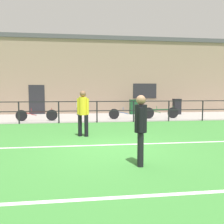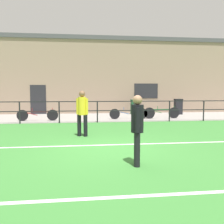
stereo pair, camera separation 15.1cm
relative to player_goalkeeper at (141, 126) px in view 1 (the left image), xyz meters
The scene contains 14 objects.
ground 1.84m from the player_goalkeeper, 106.77° to the left, with size 60.00×44.00×0.04m, color #387A33.
field_line_touchline 2.36m from the player_goalkeeper, 102.13° to the left, with size 36.00×0.11×0.00m, color white.
field_line_hash 1.91m from the player_goalkeeper, 105.78° to the right, with size 36.00×0.11×0.00m, color white.
pavement_strip 10.07m from the player_goalkeeper, 92.62° to the left, with size 48.00×5.00×0.02m, color gray.
perimeter_fence 7.53m from the player_goalkeeper, 93.48° to the left, with size 36.07×0.07×1.15m.
clubhouse_facade 13.86m from the player_goalkeeper, 91.91° to the left, with size 28.00×2.56×5.69m.
player_goalkeeper is the anchor object (origin of this frame).
player_striker 3.89m from the player_goalkeeper, 108.73° to the left, with size 0.44×0.30×1.70m.
spectator_child 11.52m from the player_goalkeeper, 97.18° to the left, with size 0.28×0.19×1.09m.
bicycle_parked_0 9.28m from the player_goalkeeper, 113.84° to the left, with size 2.26×0.04×0.72m.
bicycle_parked_1 9.41m from the player_goalkeeper, 68.13° to the left, with size 2.21×0.04×0.77m.
bicycle_parked_2 8.86m from the player_goalkeeper, 80.44° to the left, with size 2.29×0.04×0.72m.
trash_bin_0 11.84m from the player_goalkeeper, 77.95° to the left, with size 0.58×0.50×1.04m.
trash_bin_1 12.37m from the player_goalkeeper, 63.60° to the left, with size 0.53×0.45×1.10m.
Camera 1 is at (-0.92, -6.83, 1.72)m, focal length 38.77 mm.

